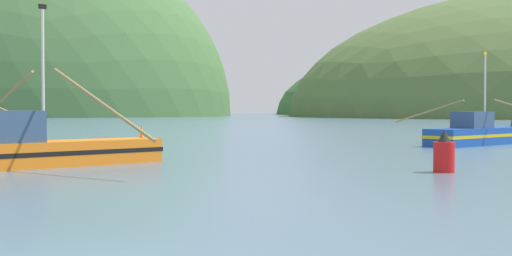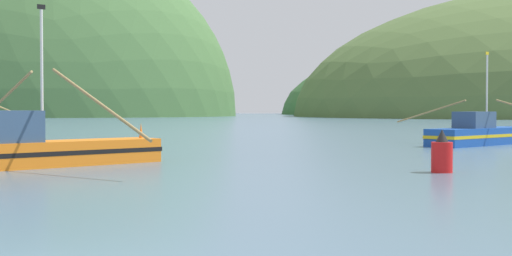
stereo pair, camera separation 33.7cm
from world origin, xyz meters
The scene contains 5 objects.
hill_mid_left centered at (-68.63, 203.48, 0.00)m, with size 116.77×93.41×107.66m, color #47703D.
hill_far_left centered at (89.55, 259.66, 0.00)m, with size 172.36×137.89×60.29m, color #386633.
fishing_boat_orange centered at (-6.31, 19.64, 0.76)m, with size 11.53×11.78×6.86m.
fishing_boat_blue centered at (17.22, 38.28, 0.75)m, with size 9.64×9.77×6.29m.
channel_buoy centered at (10.16, 17.72, 0.70)m, with size 0.82×0.82×1.68m.
Camera 1 is at (3.70, -9.96, 2.51)m, focal length 49.96 mm.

